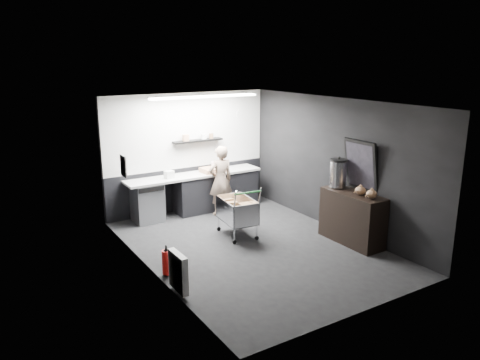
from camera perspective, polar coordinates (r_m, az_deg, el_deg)
floor at (r=8.91m, az=1.61°, el=-8.14°), size 5.50×5.50×0.00m
ceiling at (r=8.24m, az=1.75°, el=9.43°), size 5.50×5.50×0.00m
wall_back at (r=10.82m, az=-6.39°, el=3.39°), size 5.50×0.00×5.50m
wall_front at (r=6.46m, az=15.30°, el=-4.89°), size 5.50×0.00×5.50m
wall_left at (r=7.59m, az=-11.02°, el=-1.70°), size 0.00×5.50×5.50m
wall_right at (r=9.69m, az=11.60°, el=1.85°), size 0.00×5.50×5.50m
kitchen_wall_panel at (r=10.71m, az=-6.42°, el=6.00°), size 3.95×0.02×1.70m
dado_panel at (r=11.00m, az=-6.22°, el=-0.97°), size 3.95×0.02×1.00m
floating_shelf at (r=10.74m, az=-5.17°, el=4.81°), size 1.20×0.22×0.04m
wall_clock at (r=11.33m, az=0.01°, el=8.10°), size 0.20×0.03×0.20m
poster at (r=8.74m, az=-14.04°, el=1.66°), size 0.02×0.30×0.40m
poster_red_band at (r=8.73m, az=-14.04°, el=2.11°), size 0.02×0.22×0.10m
radiator at (r=7.19m, az=-7.53°, el=-11.05°), size 0.10×0.50×0.60m
ceiling_strip at (r=9.83m, az=-4.31°, el=10.08°), size 2.40×0.20×0.04m
prep_counter at (r=10.80m, az=-4.85°, el=-1.47°), size 3.20×0.61×0.90m
person at (r=10.45m, az=-2.38°, el=-0.07°), size 0.59×0.40×1.58m
shopping_cart at (r=9.28m, az=-0.36°, el=-3.92°), size 0.66×0.99×1.03m
sideboard at (r=9.19m, az=13.45°, el=-3.68°), size 0.57×1.32×1.98m
fire_extinguisher at (r=7.82m, az=-8.93°, el=-9.76°), size 0.15×0.15×0.50m
cardboard_box at (r=10.77m, az=-3.29°, el=1.25°), size 0.55×0.43×0.11m
pink_tub at (r=10.85m, az=-2.94°, el=1.67°), size 0.22×0.22×0.22m
white_container at (r=10.30m, az=-8.63°, el=0.66°), size 0.21×0.17×0.17m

